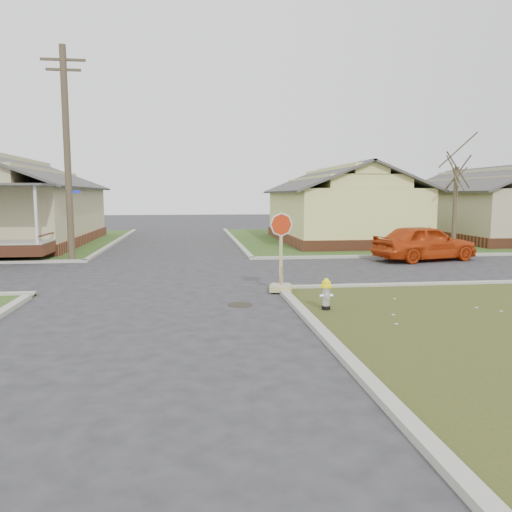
{
  "coord_description": "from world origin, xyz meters",
  "views": [
    {
      "loc": [
        0.97,
        -13.29,
        2.87
      ],
      "look_at": [
        2.81,
        1.0,
        1.1
      ],
      "focal_mm": 35.0,
      "sensor_mm": 36.0,
      "label": 1
    }
  ],
  "objects": [
    {
      "name": "fire_hydrant",
      "position": [
        4.23,
        -1.52,
        0.48
      ],
      "size": [
        0.29,
        0.29,
        0.79
      ],
      "rotation": [
        0.0,
        0.0,
        0.06
      ],
      "color": "black",
      "rests_on": "ground"
    },
    {
      "name": "utility_pole",
      "position": [
        -4.2,
        8.9,
        4.66
      ],
      "size": [
        1.8,
        0.28,
        9.0
      ],
      "color": "#3C3123",
      "rests_on": "ground"
    },
    {
      "name": "ground",
      "position": [
        0.0,
        0.0,
        0.0
      ],
      "size": [
        120.0,
        120.0,
        0.0
      ],
      "primitive_type": "plane",
      "color": "#262628",
      "rests_on": "ground"
    },
    {
      "name": "side_house_tan",
      "position": [
        20.0,
        16.5,
        2.19
      ],
      "size": [
        7.6,
        11.6,
        4.7
      ],
      "color": "brown",
      "rests_on": "ground"
    },
    {
      "name": "curbs",
      "position": [
        0.0,
        5.0,
        0.0
      ],
      "size": [
        80.0,
        40.0,
        0.12
      ],
      "primitive_type": null,
      "color": "#A2A092",
      "rests_on": "ground"
    },
    {
      "name": "side_house_yellow",
      "position": [
        10.0,
        16.5,
        2.19
      ],
      "size": [
        7.6,
        11.6,
        4.7
      ],
      "color": "brown",
      "rests_on": "ground"
    },
    {
      "name": "tree_mid_right",
      "position": [
        14.0,
        10.2,
        2.15
      ],
      "size": [
        0.22,
        0.22,
        4.2
      ],
      "primitive_type": "cylinder",
      "color": "#3C3123",
      "rests_on": "verge_far_right"
    },
    {
      "name": "red_sedan",
      "position": [
        11.09,
        7.35,
        0.79
      ],
      "size": [
        4.94,
        2.87,
        1.58
      ],
      "primitive_type": "imported",
      "rotation": [
        0.0,
        0.0,
        1.8
      ],
      "color": "#B9360D",
      "rests_on": "ground"
    },
    {
      "name": "verge_far_right",
      "position": [
        22.0,
        18.0,
        0.03
      ],
      "size": [
        37.0,
        19.0,
        0.05
      ],
      "primitive_type": "cube",
      "color": "#274619",
      "rests_on": "ground"
    },
    {
      "name": "manhole",
      "position": [
        2.2,
        -0.5,
        0.01
      ],
      "size": [
        0.64,
        0.64,
        0.01
      ],
      "primitive_type": "cylinder",
      "color": "black",
      "rests_on": "ground"
    },
    {
      "name": "stop_sign",
      "position": [
        3.55,
        1.01,
        0.55
      ],
      "size": [
        0.66,
        0.64,
        2.32
      ],
      "rotation": [
        0.0,
        0.0,
        -0.2
      ],
      "color": "tan",
      "rests_on": "ground"
    }
  ]
}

